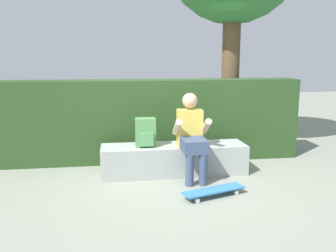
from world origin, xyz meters
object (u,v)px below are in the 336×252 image
object	(u,v)px
person_skater	(192,134)
backpack_on_bench	(146,133)
bench_main	(174,159)
skateboard_near_person	(214,190)

from	to	relation	value
person_skater	backpack_on_bench	distance (m)	0.65
bench_main	skateboard_near_person	world-z (taller)	bench_main
skateboard_near_person	backpack_on_bench	xyz separation A→B (m)	(-0.74, 0.93, 0.54)
person_skater	backpack_on_bench	size ratio (longest dim) A/B	2.93
bench_main	skateboard_near_person	xyz separation A→B (m)	(0.33, -0.94, -0.14)
person_skater	skateboard_near_person	xyz separation A→B (m)	(0.13, -0.72, -0.55)
person_skater	skateboard_near_person	distance (m)	0.91
bench_main	backpack_on_bench	xyz separation A→B (m)	(-0.41, -0.01, 0.40)
skateboard_near_person	backpack_on_bench	size ratio (longest dim) A/B	2.05
person_skater	bench_main	bearing A→B (deg)	133.34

